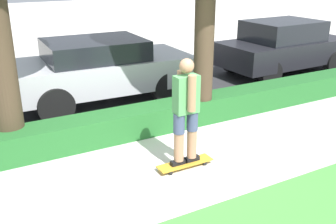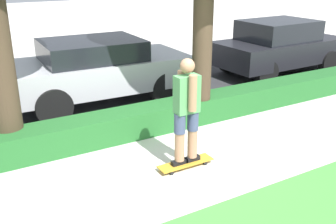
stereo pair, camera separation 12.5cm
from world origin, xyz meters
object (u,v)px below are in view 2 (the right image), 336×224
at_px(parked_car_middle, 97,69).
at_px(parked_car_rear, 279,46).
at_px(skater_person, 187,110).
at_px(skateboard, 186,163).

height_order(parked_car_middle, parked_car_rear, parked_car_rear).
relative_size(skater_person, parked_car_middle, 0.40).
height_order(skateboard, parked_car_middle, parked_car_middle).
bearing_deg(skateboard, parked_car_rear, 32.95).
xyz_separation_m(skateboard, parked_car_rear, (5.34, 3.46, 0.71)).
distance_m(skater_person, parked_car_rear, 6.37).
distance_m(skater_person, parked_car_middle, 3.59).
bearing_deg(skater_person, parked_car_middle, 91.01).
bearing_deg(parked_car_middle, skater_person, -87.24).
xyz_separation_m(skater_person, parked_car_middle, (-0.06, 3.59, -0.18)).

